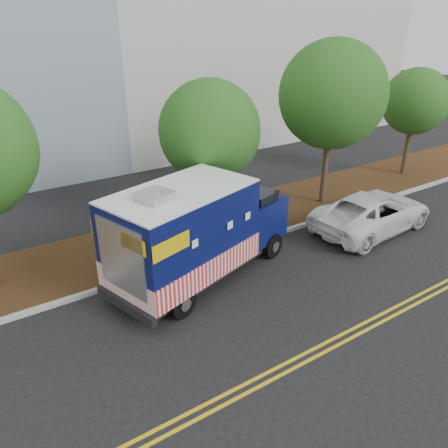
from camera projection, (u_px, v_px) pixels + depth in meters
ground at (214, 279)px, 15.00m from camera, size 120.00×120.00×0.00m
curb at (194, 260)px, 16.02m from camera, size 120.00×0.18×0.15m
mulch_strip at (168, 238)px, 17.61m from camera, size 120.00×4.00×0.15m
centerline_near at (302, 355)px, 11.63m from camera, size 120.00×0.10×0.01m
centerline_far at (309, 360)px, 11.44m from camera, size 120.00×0.10×0.01m
tree_b at (210, 131)px, 16.85m from camera, size 3.97×3.97×6.13m
tree_c at (333, 95)px, 18.70m from camera, size 4.64×4.64×7.42m
tree_d at (415, 102)px, 22.90m from camera, size 3.45×3.45×5.82m
sign_post at (99, 256)px, 14.04m from camera, size 0.06×0.06×2.40m
food_truck at (195, 235)px, 14.38m from camera, size 7.32×4.37×3.65m
white_car at (372, 212)px, 18.14m from camera, size 5.86×3.00×1.58m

